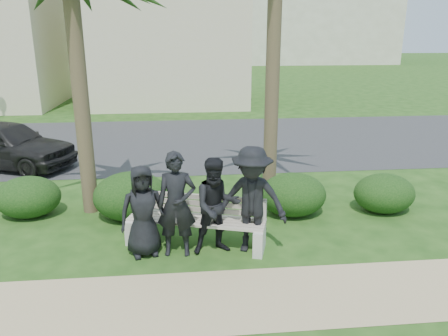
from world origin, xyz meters
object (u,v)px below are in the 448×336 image
Objects in this scene: man_a at (143,211)px; man_c at (217,206)px; man_b at (177,205)px; man_d at (252,200)px; park_bench at (195,224)px; car_a at (6,144)px.

man_c is at bearing -15.45° from man_a.
man_b is 0.96× the size of man_d.
man_a is 0.58m from man_b.
man_b reaches higher than man_c.
man_c is 0.61m from man_d.
park_bench is 1.01m from man_a.
man_a is at bearing -120.16° from car_a.
man_a is 1.86m from man_d.
man_c reaches higher than park_bench.
park_bench is 1.16m from man_d.
man_a is at bearing -145.80° from park_bench.
man_c reaches higher than man_a.
man_c is (1.25, -0.04, 0.05)m from man_a.
man_b is (-0.32, -0.32, 0.52)m from park_bench.
man_a is 0.85× the size of man_d.
man_b is 0.46× the size of car_a.
man_b is 7.48m from car_a.
man_a is 0.94× the size of man_c.
man_c is 0.90× the size of man_d.
man_a is 1.25m from man_c.
man_d reaches higher than man_b.
man_d reaches higher than man_a.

